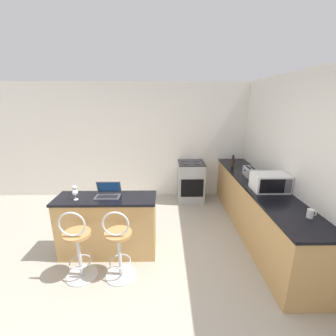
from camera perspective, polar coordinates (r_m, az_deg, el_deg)
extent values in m
plane|color=#ADA393|center=(3.24, -8.54, -26.30)|extent=(20.00, 20.00, 0.00)
cube|color=silver|center=(5.20, -5.20, 6.64)|extent=(12.00, 0.06, 2.60)
cube|color=silver|center=(3.13, 36.05, -3.28)|extent=(0.06, 12.00, 2.60)
cube|color=tan|center=(3.50, -14.99, -14.20)|extent=(1.38, 0.46, 0.86)
cube|color=black|center=(3.30, -15.57, -7.46)|extent=(1.41, 0.49, 0.03)
cube|color=tan|center=(4.18, 21.40, -9.53)|extent=(0.58, 3.23, 0.86)
cube|color=black|center=(4.02, 22.07, -3.74)|extent=(0.61, 3.26, 0.03)
cylinder|color=silver|center=(3.45, -20.97, -24.02)|extent=(0.40, 0.40, 0.02)
cylinder|color=silver|center=(3.27, -21.55, -19.94)|extent=(0.04, 0.04, 0.60)
torus|color=silver|center=(3.32, -21.37, -21.25)|extent=(0.28, 0.28, 0.02)
cylinder|color=#B7844C|center=(3.10, -22.18, -15.27)|extent=(0.34, 0.34, 0.04)
torus|color=silver|center=(2.93, -23.25, -13.01)|extent=(0.32, 0.02, 0.32)
cylinder|color=silver|center=(3.32, -11.81, -24.96)|extent=(0.40, 0.40, 0.02)
cylinder|color=silver|center=(3.13, -12.16, -20.79)|extent=(0.04, 0.04, 0.60)
torus|color=silver|center=(3.19, -12.05, -22.13)|extent=(0.28, 0.28, 0.02)
cylinder|color=#B7844C|center=(2.95, -12.54, -15.98)|extent=(0.34, 0.34, 0.04)
torus|color=silver|center=(2.78, -13.18, -13.68)|extent=(0.32, 0.02, 0.32)
cube|color=#47474C|center=(3.29, -15.10, -7.04)|extent=(0.34, 0.20, 0.01)
cube|color=black|center=(3.28, -15.17, -7.04)|extent=(0.29, 0.11, 0.00)
cube|color=#47474C|center=(3.36, -14.79, -4.69)|extent=(0.34, 0.07, 0.18)
cube|color=#19478C|center=(3.35, -14.81, -4.70)|extent=(0.30, 0.06, 0.15)
cube|color=white|center=(3.70, 24.48, -3.27)|extent=(0.51, 0.34, 0.26)
cube|color=black|center=(3.53, 24.97, -4.24)|extent=(0.36, 0.01, 0.21)
cube|color=#4C4C51|center=(3.64, 28.23, -4.10)|extent=(0.10, 0.01, 0.21)
cube|color=#9EA3A8|center=(4.27, 20.11, -0.94)|extent=(0.18, 0.30, 0.16)
cube|color=black|center=(4.24, 19.77, 0.11)|extent=(0.04, 0.21, 0.00)
cube|color=black|center=(4.26, 20.66, 0.12)|extent=(0.04, 0.21, 0.00)
cube|color=black|center=(4.23, 18.91, -0.54)|extent=(0.02, 0.02, 0.02)
cube|color=#9EA3A8|center=(5.12, 5.78, -3.54)|extent=(0.57, 0.58, 0.88)
cube|color=black|center=(4.85, 6.16, -5.12)|extent=(0.48, 0.01, 0.40)
cube|color=black|center=(4.98, 5.93, 1.33)|extent=(0.57, 0.58, 0.02)
cylinder|color=black|center=(4.85, 4.60, 1.13)|extent=(0.11, 0.11, 0.01)
cylinder|color=black|center=(4.88, 7.58, 1.13)|extent=(0.11, 0.11, 0.01)
cylinder|color=black|center=(5.07, 4.36, 1.82)|extent=(0.11, 0.11, 0.01)
cylinder|color=black|center=(5.10, 7.21, 1.83)|extent=(0.11, 0.11, 0.01)
cylinder|color=silver|center=(3.52, -22.46, -6.24)|extent=(0.06, 0.06, 0.00)
cylinder|color=silver|center=(3.51, -22.53, -5.64)|extent=(0.01, 0.01, 0.07)
sphere|color=silver|center=(3.49, -22.66, -4.62)|extent=(0.07, 0.07, 0.07)
cylinder|color=#331E14|center=(4.79, 16.13, 1.57)|extent=(0.06, 0.06, 0.21)
sphere|color=#331E14|center=(4.76, 16.25, 3.00)|extent=(0.04, 0.04, 0.04)
cylinder|color=white|center=(3.11, 32.41, -9.74)|extent=(0.07, 0.07, 0.10)
torus|color=white|center=(3.13, 33.17, -9.56)|extent=(0.01, 0.07, 0.07)
cylinder|color=silver|center=(3.35, -22.34, -7.40)|extent=(0.07, 0.07, 0.00)
cylinder|color=silver|center=(3.34, -22.41, -6.84)|extent=(0.01, 0.01, 0.07)
sphere|color=silver|center=(3.31, -22.53, -5.81)|extent=(0.08, 0.08, 0.08)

